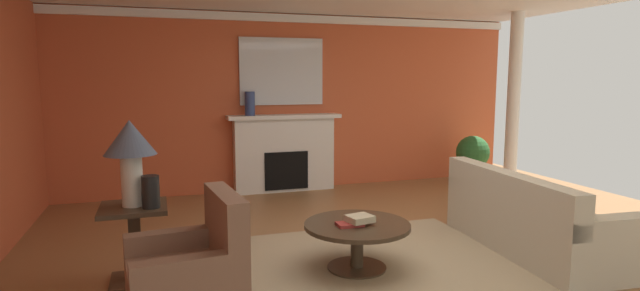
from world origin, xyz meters
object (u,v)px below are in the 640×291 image
(sofa, at_px, (531,223))
(potted_plant, at_px, (473,156))
(table_lamp, at_px, (130,146))
(coffee_table, at_px, (357,235))
(mantel_mirror, at_px, (282,72))
(armchair_near_window, at_px, (191,279))
(vase_on_side_table, at_px, (151,192))
(side_table, at_px, (135,239))
(fireplace, at_px, (284,155))
(vase_mantel_left, at_px, (250,104))

(sofa, height_order, potted_plant, sofa)
(table_lamp, bearing_deg, coffee_table, -9.20)
(mantel_mirror, distance_m, sofa, 4.38)
(armchair_near_window, relative_size, coffee_table, 0.95)
(table_lamp, height_order, vase_on_side_table, table_lamp)
(sofa, bearing_deg, side_table, 174.14)
(coffee_table, relative_size, table_lamp, 1.33)
(fireplace, relative_size, side_table, 2.57)
(coffee_table, relative_size, potted_plant, 1.20)
(armchair_near_window, bearing_deg, table_lamp, 116.68)
(table_lamp, distance_m, vase_mantel_left, 3.49)
(sofa, height_order, vase_mantel_left, vase_mantel_left)
(vase_on_side_table, bearing_deg, armchair_near_window, -69.38)
(armchair_near_window, xyz_separation_m, coffee_table, (1.56, 0.51, 0.03))
(sofa, distance_m, table_lamp, 4.04)
(mantel_mirror, height_order, vase_mantel_left, mantel_mirror)
(mantel_mirror, xyz_separation_m, sofa, (1.77, -3.67, -1.61))
(mantel_mirror, bearing_deg, armchair_near_window, -112.79)
(armchair_near_window, relative_size, potted_plant, 1.14)
(potted_plant, bearing_deg, vase_mantel_left, 173.10)
(mantel_mirror, bearing_deg, potted_plant, -11.06)
(coffee_table, xyz_separation_m, side_table, (-1.98, 0.32, 0.06))
(mantel_mirror, distance_m, armchair_near_window, 4.72)
(mantel_mirror, xyz_separation_m, coffee_table, (-0.16, -3.59, -1.57))
(fireplace, bearing_deg, vase_on_side_table, -121.34)
(table_lamp, xyz_separation_m, vase_on_side_table, (0.15, -0.12, -0.39))
(fireplace, xyz_separation_m, sofa, (1.77, -3.55, -0.28))
(sofa, distance_m, vase_mantel_left, 4.34)
(potted_plant, bearing_deg, armchair_near_window, -144.62)
(potted_plant, bearing_deg, vase_on_side_table, -151.82)
(sofa, bearing_deg, potted_plant, 65.27)
(side_table, xyz_separation_m, vase_mantel_left, (1.59, 3.10, 1.01))
(vase_mantel_left, distance_m, vase_on_side_table, 3.57)
(fireplace, bearing_deg, coffee_table, -92.71)
(fireplace, xyz_separation_m, mantel_mirror, (0.00, 0.12, 1.33))
(side_table, bearing_deg, fireplace, 55.79)
(coffee_table, distance_m, vase_mantel_left, 3.60)
(fireplace, relative_size, sofa, 0.83)
(vase_on_side_table, bearing_deg, fireplace, 58.66)
(mantel_mirror, relative_size, table_lamp, 1.80)
(table_lamp, height_order, vase_mantel_left, vase_mantel_left)
(armchair_near_window, distance_m, side_table, 0.93)
(coffee_table, bearing_deg, vase_on_side_table, 173.75)
(side_table, bearing_deg, table_lamp, -178.21)
(mantel_mirror, height_order, coffee_table, mantel_mirror)
(fireplace, xyz_separation_m, armchair_near_window, (-1.72, -3.98, -0.27))
(fireplace, height_order, potted_plant, fireplace)
(side_table, xyz_separation_m, table_lamp, (-0.00, -0.00, 0.82))
(vase_on_side_table, distance_m, potted_plant, 5.87)
(fireplace, relative_size, coffee_table, 1.80)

